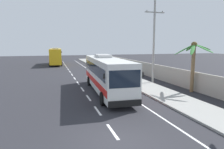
{
  "coord_description": "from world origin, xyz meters",
  "views": [
    {
      "loc": [
        -2.95,
        -8.39,
        4.57
      ],
      "look_at": [
        2.64,
        9.92,
        1.7
      ],
      "focal_mm": 32.0,
      "sensor_mm": 36.0,
      "label": 1
    }
  ],
  "objects_px": {
    "coach_bus_foreground": "(106,73)",
    "coach_bus_far_lane": "(56,56)",
    "motorcycle_beside_bus": "(99,72)",
    "utility_pole_mid": "(154,41)",
    "palm_second": "(194,57)"
  },
  "relations": [
    {
      "from": "coach_bus_foreground",
      "to": "coach_bus_far_lane",
      "type": "bearing_deg",
      "value": 97.83
    },
    {
      "from": "coach_bus_far_lane",
      "to": "motorcycle_beside_bus",
      "type": "height_order",
      "value": "coach_bus_far_lane"
    },
    {
      "from": "utility_pole_mid",
      "to": "palm_second",
      "type": "bearing_deg",
      "value": -74.83
    },
    {
      "from": "coach_bus_far_lane",
      "to": "palm_second",
      "type": "height_order",
      "value": "palm_second"
    },
    {
      "from": "coach_bus_foreground",
      "to": "utility_pole_mid",
      "type": "bearing_deg",
      "value": 23.64
    },
    {
      "from": "coach_bus_far_lane",
      "to": "coach_bus_foreground",
      "type": "bearing_deg",
      "value": -82.17
    },
    {
      "from": "motorcycle_beside_bus",
      "to": "palm_second",
      "type": "xyz_separation_m",
      "value": [
        6.47,
        -11.79,
        2.7
      ]
    },
    {
      "from": "coach_bus_foreground",
      "to": "motorcycle_beside_bus",
      "type": "height_order",
      "value": "coach_bus_foreground"
    },
    {
      "from": "coach_bus_far_lane",
      "to": "palm_second",
      "type": "relative_size",
      "value": 2.2
    },
    {
      "from": "palm_second",
      "to": "coach_bus_far_lane",
      "type": "bearing_deg",
      "value": 110.97
    },
    {
      "from": "coach_bus_far_lane",
      "to": "utility_pole_mid",
      "type": "bearing_deg",
      "value": -67.91
    },
    {
      "from": "motorcycle_beside_bus",
      "to": "coach_bus_far_lane",
      "type": "bearing_deg",
      "value": 105.85
    },
    {
      "from": "utility_pole_mid",
      "to": "coach_bus_far_lane",
      "type": "bearing_deg",
      "value": 112.09
    },
    {
      "from": "motorcycle_beside_bus",
      "to": "palm_second",
      "type": "bearing_deg",
      "value": -61.26
    },
    {
      "from": "utility_pole_mid",
      "to": "palm_second",
      "type": "xyz_separation_m",
      "value": [
        1.43,
        -5.26,
        -1.68
      ]
    }
  ]
}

